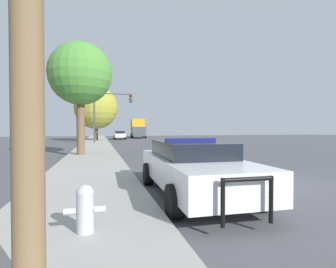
{
  "coord_description": "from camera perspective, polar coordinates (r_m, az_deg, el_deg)",
  "views": [
    {
      "loc": [
        -4.76,
        -6.72,
        1.68
      ],
      "look_at": [
        -0.28,
        10.2,
        1.32
      ],
      "focal_mm": 28.0,
      "sensor_mm": 36.0,
      "label": 1
    }
  ],
  "objects": [
    {
      "name": "sidewalk_left",
      "position": [
        6.92,
        -17.64,
        -12.37
      ],
      "size": [
        3.0,
        110.0,
        0.13
      ],
      "color": "#A3A099",
      "rests_on": "ground_plane"
    },
    {
      "name": "traffic_light",
      "position": [
        29.77,
        -12.65,
        5.74
      ],
      "size": [
        4.21,
        0.35,
        5.57
      ],
      "color": "#424247",
      "rests_on": "sidewalk_left"
    },
    {
      "name": "fire_hydrant",
      "position": [
        4.23,
        -17.6,
        -14.94
      ],
      "size": [
        0.6,
        0.26,
        0.72
      ],
      "color": "#B7BCC1",
      "rests_on": "sidewalk_left"
    },
    {
      "name": "tree_sidewalk_far",
      "position": [
        36.6,
        -15.38,
        5.55
      ],
      "size": [
        5.74,
        5.74,
        7.26
      ],
      "color": "brown",
      "rests_on": "sidewalk_left"
    },
    {
      "name": "car_background_distant",
      "position": [
        42.32,
        -10.46,
        -0.15
      ],
      "size": [
        2.01,
        4.72,
        1.31
      ],
      "rotation": [
        0.0,
        0.0,
        -0.04
      ],
      "color": "silver",
      "rests_on": "ground_plane"
    },
    {
      "name": "police_car",
      "position": [
        6.67,
        5.45,
        -7.0
      ],
      "size": [
        2.14,
        5.08,
        1.44
      ],
      "rotation": [
        0.0,
        0.0,
        3.12
      ],
      "color": "white",
      "rests_on": "ground_plane"
    },
    {
      "name": "ground_plane",
      "position": [
        8.41,
        20.39,
        -10.43
      ],
      "size": [
        110.0,
        110.0,
        0.0
      ],
      "primitive_type": "plane",
      "color": "#4F4F54"
    },
    {
      "name": "box_truck",
      "position": [
        48.25,
        -6.61,
        1.27
      ],
      "size": [
        2.79,
        7.24,
        3.42
      ],
      "rotation": [
        0.0,
        0.0,
        3.08
      ],
      "color": "#474C51",
      "rests_on": "ground_plane"
    },
    {
      "name": "tree_sidewalk_near",
      "position": [
        16.81,
        -18.55,
        12.21
      ],
      "size": [
        3.73,
        3.73,
        6.7
      ],
      "color": "brown",
      "rests_on": "sidewalk_left"
    }
  ]
}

